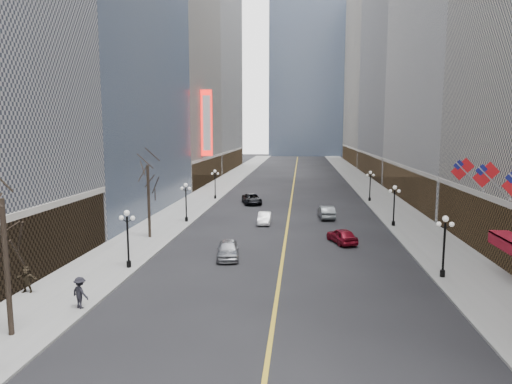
% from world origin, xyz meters
% --- Properties ---
extents(sidewalk_east, '(6.00, 230.00, 0.15)m').
position_xyz_m(sidewalk_east, '(14.00, 70.00, 0.07)').
color(sidewalk_east, gray).
rests_on(sidewalk_east, ground).
extents(sidewalk_west, '(6.00, 230.00, 0.15)m').
position_xyz_m(sidewalk_west, '(-14.00, 70.00, 0.07)').
color(sidewalk_west, gray).
rests_on(sidewalk_west, ground).
extents(lane_line, '(0.25, 200.00, 0.02)m').
position_xyz_m(lane_line, '(0.00, 80.00, 0.01)').
color(lane_line, gold).
rests_on(lane_line, ground).
extents(bldg_east_c, '(26.60, 40.60, 48.80)m').
position_xyz_m(bldg_east_c, '(29.88, 106.00, 24.18)').
color(bldg_east_c, gray).
rests_on(bldg_east_c, ground).
extents(bldg_east_d, '(26.60, 46.60, 62.80)m').
position_xyz_m(bldg_east_d, '(29.90, 149.00, 31.17)').
color(bldg_east_d, '#A89E8B').
rests_on(bldg_east_d, ground).
extents(bldg_west_c, '(26.60, 30.60, 50.80)m').
position_xyz_m(bldg_west_c, '(-29.88, 87.00, 25.19)').
color(bldg_west_c, '#A89E8B').
rests_on(bldg_west_c, ground).
extents(bldg_west_d, '(26.60, 38.60, 72.80)m').
position_xyz_m(bldg_west_d, '(-29.92, 121.00, 36.17)').
color(bldg_west_d, beige).
rests_on(bldg_west_d, ground).
extents(streetlamp_east_1, '(1.26, 0.44, 4.52)m').
position_xyz_m(streetlamp_east_1, '(11.80, 30.00, 2.90)').
color(streetlamp_east_1, black).
rests_on(streetlamp_east_1, sidewalk_east).
extents(streetlamp_east_2, '(1.26, 0.44, 4.52)m').
position_xyz_m(streetlamp_east_2, '(11.80, 48.00, 2.90)').
color(streetlamp_east_2, black).
rests_on(streetlamp_east_2, sidewalk_east).
extents(streetlamp_east_3, '(1.26, 0.44, 4.52)m').
position_xyz_m(streetlamp_east_3, '(11.80, 66.00, 2.90)').
color(streetlamp_east_3, black).
rests_on(streetlamp_east_3, sidewalk_east).
extents(streetlamp_west_1, '(1.26, 0.44, 4.52)m').
position_xyz_m(streetlamp_west_1, '(-11.80, 30.00, 2.90)').
color(streetlamp_west_1, black).
rests_on(streetlamp_west_1, sidewalk_west).
extents(streetlamp_west_2, '(1.26, 0.44, 4.52)m').
position_xyz_m(streetlamp_west_2, '(-11.80, 48.00, 2.90)').
color(streetlamp_west_2, black).
rests_on(streetlamp_west_2, sidewalk_west).
extents(streetlamp_west_3, '(1.26, 0.44, 4.52)m').
position_xyz_m(streetlamp_west_3, '(-11.80, 66.00, 2.90)').
color(streetlamp_west_3, black).
rests_on(streetlamp_west_3, sidewalk_west).
extents(flag_4, '(2.87, 0.12, 2.87)m').
position_xyz_m(flag_4, '(15.31, 32.00, 7.29)').
color(flag_4, '#B2B2B7').
rests_on(flag_4, ground).
extents(flag_5, '(2.87, 0.12, 2.87)m').
position_xyz_m(flag_5, '(15.31, 37.00, 7.29)').
color(flag_5, '#B2B2B7').
rests_on(flag_5, ground).
extents(awning_c, '(1.40, 4.00, 0.93)m').
position_xyz_m(awning_c, '(16.11, 30.00, 3.08)').
color(awning_c, maroon).
rests_on(awning_c, ground).
extents(theatre_marquee, '(2.00, 0.55, 12.00)m').
position_xyz_m(theatre_marquee, '(-15.88, 80.00, 12.00)').
color(theatre_marquee, red).
rests_on(theatre_marquee, ground).
extents(tree_west_near, '(3.60, 3.60, 7.92)m').
position_xyz_m(tree_west_near, '(-13.50, 18.00, 6.24)').
color(tree_west_near, '#2D231C').
rests_on(tree_west_near, sidewalk_west).
extents(tree_west_far, '(3.60, 3.60, 7.92)m').
position_xyz_m(tree_west_far, '(-13.50, 40.00, 6.24)').
color(tree_west_far, '#2D231C').
rests_on(tree_west_far, sidewalk_west).
extents(car_nb_near, '(2.43, 4.70, 1.53)m').
position_xyz_m(car_nb_near, '(-4.60, 33.78, 0.76)').
color(car_nb_near, '#989A9F').
rests_on(car_nb_near, ground).
extents(car_nb_mid, '(1.45, 4.04, 1.32)m').
position_xyz_m(car_nb_mid, '(-2.68, 48.31, 0.66)').
color(car_nb_mid, silver).
rests_on(car_nb_mid, ground).
extents(car_nb_far, '(3.71, 5.73, 1.47)m').
position_xyz_m(car_nb_far, '(-5.66, 62.30, 0.73)').
color(car_nb_far, black).
rests_on(car_nb_far, ground).
extents(car_sb_mid, '(3.06, 4.61, 1.46)m').
position_xyz_m(car_sb_mid, '(5.42, 39.95, 0.73)').
color(car_sb_mid, maroon).
rests_on(car_sb_mid, ground).
extents(car_sb_far, '(2.03, 4.89, 1.57)m').
position_xyz_m(car_sb_far, '(4.61, 52.26, 0.79)').
color(car_sb_far, '#4B4F53').
rests_on(car_sb_far, ground).
extents(ped_west_walk, '(1.34, 1.00, 1.92)m').
position_xyz_m(ped_west_walk, '(-11.60, 21.78, 1.11)').
color(ped_west_walk, black).
rests_on(ped_west_walk, sidewalk_west).
extents(ped_west_far, '(1.67, 0.50, 1.79)m').
position_xyz_m(ped_west_far, '(-16.40, 24.00, 1.05)').
color(ped_west_far, black).
rests_on(ped_west_far, sidewalk_west).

